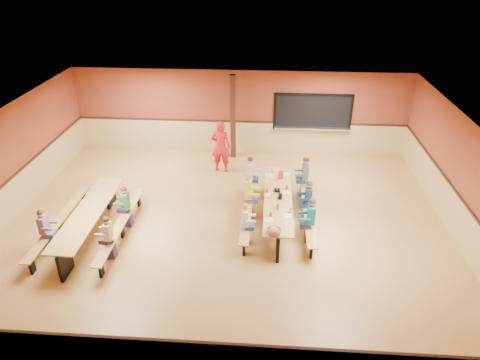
{
  "coord_description": "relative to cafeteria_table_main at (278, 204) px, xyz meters",
  "views": [
    {
      "loc": [
        1.05,
        -9.68,
        6.71
      ],
      "look_at": [
        0.32,
        0.49,
        1.15
      ],
      "focal_mm": 32.0,
      "sensor_mm": 36.0,
      "label": 1
    }
  ],
  "objects": [
    {
      "name": "standing_woman",
      "position": [
        -1.88,
        2.91,
        0.37
      ],
      "size": [
        0.68,
        0.48,
        1.8
      ],
      "primitive_type": "imported",
      "rotation": [
        0.0,
        0.0,
        3.07
      ],
      "color": "red",
      "rests_on": "ground"
    },
    {
      "name": "seated_child_teal_right",
      "position": [
        0.83,
        -0.89,
        0.11
      ],
      "size": [
        0.39,
        0.32,
        1.26
      ],
      "primitive_type": null,
      "color": "#156D8F",
      "rests_on": "ground"
    },
    {
      "name": "napkin_dispenser",
      "position": [
        0.06,
        -0.03,
        0.28
      ],
      "size": [
        0.1,
        0.14,
        0.13
      ],
      "primitive_type": "cube",
      "color": "black",
      "rests_on": "cafeteria_table_main"
    },
    {
      "name": "condiment_mustard",
      "position": [
        -0.16,
        -0.09,
        0.3
      ],
      "size": [
        0.06,
        0.06,
        0.17
      ],
      "primitive_type": "cylinder",
      "color": "yellow",
      "rests_on": "cafeteria_table_main"
    },
    {
      "name": "cafeteria_table_main",
      "position": [
        0.0,
        0.0,
        0.0
      ],
      "size": [
        1.91,
        3.7,
        0.74
      ],
      "color": "#AE8545",
      "rests_on": "ground"
    },
    {
      "name": "ground",
      "position": [
        -1.37,
        -0.31,
        -0.53
      ],
      "size": [
        12.0,
        12.0,
        0.0
      ],
      "primitive_type": "plane",
      "color": "olive",
      "rests_on": "ground"
    },
    {
      "name": "cafeteria_table_second",
      "position": [
        -4.88,
        -1.04,
        0.0
      ],
      "size": [
        1.91,
        3.7,
        0.74
      ],
      "color": "#AE8545",
      "rests_on": "ground"
    },
    {
      "name": "seated_child_navy_right",
      "position": [
        0.83,
        0.09,
        0.08
      ],
      "size": [
        0.37,
        0.3,
        1.21
      ],
      "primitive_type": null,
      "color": "#16264C",
      "rests_on": "ground"
    },
    {
      "name": "place_settings",
      "position": [
        0.0,
        -0.0,
        0.27
      ],
      "size": [
        0.65,
        3.3,
        0.11
      ],
      "primitive_type": null,
      "color": "beige",
      "rests_on": "cafeteria_table_main"
    },
    {
      "name": "room_envelope",
      "position": [
        -1.37,
        -0.31,
        0.16
      ],
      "size": [
        12.04,
        10.04,
        3.02
      ],
      "color": "brown",
      "rests_on": "ground"
    },
    {
      "name": "seated_child_green_sec",
      "position": [
        -4.06,
        -0.52,
        0.07
      ],
      "size": [
        0.36,
        0.3,
        1.19
      ],
      "primitive_type": null,
      "color": "#398247",
      "rests_on": "ground"
    },
    {
      "name": "condiment_ketchup",
      "position": [
        -0.01,
        -0.6,
        0.3
      ],
      "size": [
        0.06,
        0.06,
        0.17
      ],
      "primitive_type": "cylinder",
      "color": "#B2140F",
      "rests_on": "cafeteria_table_main"
    },
    {
      "name": "seated_child_grey_left",
      "position": [
        -0.83,
        1.42,
        0.09
      ],
      "size": [
        0.38,
        0.31,
        1.23
      ],
      "primitive_type": null,
      "color": "#AFAFAF",
      "rests_on": "ground"
    },
    {
      "name": "seated_child_char_right",
      "position": [
        0.83,
        1.48,
        0.1
      ],
      "size": [
        0.39,
        0.32,
        1.26
      ],
      "primitive_type": null,
      "color": "#4C4E55",
      "rests_on": "ground"
    },
    {
      "name": "seated_child_tan_sec",
      "position": [
        -4.06,
        -1.9,
        0.05
      ],
      "size": [
        0.34,
        0.28,
        1.15
      ],
      "primitive_type": null,
      "color": "beige",
      "rests_on": "ground"
    },
    {
      "name": "table_paddle",
      "position": [
        -0.02,
        0.35,
        0.35
      ],
      "size": [
        0.16,
        0.16,
        0.56
      ],
      "color": "black",
      "rests_on": "cafeteria_table_main"
    },
    {
      "name": "chip_bowl",
      "position": [
        -0.11,
        -1.65,
        0.29
      ],
      "size": [
        0.32,
        0.32,
        0.15
      ],
      "primitive_type": null,
      "color": "orange",
      "rests_on": "cafeteria_table_main"
    },
    {
      "name": "punch_pitcher",
      "position": [
        0.09,
        1.13,
        0.32
      ],
      "size": [
        0.16,
        0.16,
        0.22
      ],
      "primitive_type": "cylinder",
      "color": "red",
      "rests_on": "cafeteria_table_main"
    },
    {
      "name": "seated_adult_yellow",
      "position": [
        -0.83,
        0.25,
        0.14
      ],
      "size": [
        0.43,
        0.35,
        1.34
      ],
      "primitive_type": null,
      "color": "yellow",
      "rests_on": "ground"
    },
    {
      "name": "kitchen_pass_through",
      "position": [
        1.23,
        4.65,
        0.96
      ],
      "size": [
        2.78,
        0.28,
        1.38
      ],
      "color": "black",
      "rests_on": "ground"
    },
    {
      "name": "seated_child_purple_sec",
      "position": [
        -5.71,
        -1.75,
        0.06
      ],
      "size": [
        0.35,
        0.29,
        1.18
      ],
      "primitive_type": null,
      "color": "slate",
      "rests_on": "ground"
    },
    {
      "name": "seated_child_white_left",
      "position": [
        -0.83,
        -1.08,
        0.05
      ],
      "size": [
        0.35,
        0.28,
        1.16
      ],
      "primitive_type": null,
      "color": "white",
      "rests_on": "ground"
    },
    {
      "name": "structural_post",
      "position": [
        -1.57,
        4.09,
        0.97
      ],
      "size": [
        0.18,
        0.18,
        3.0
      ],
      "primitive_type": "cube",
      "color": "black",
      "rests_on": "ground"
    }
  ]
}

